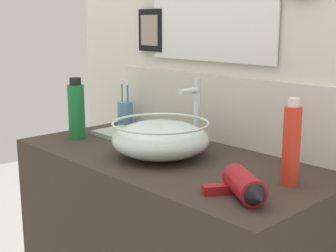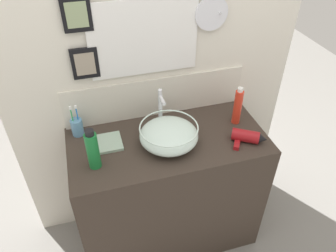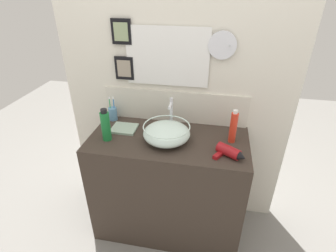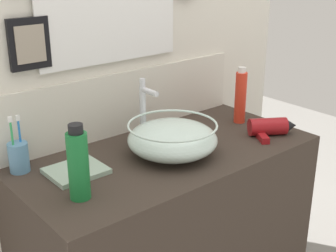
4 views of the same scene
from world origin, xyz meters
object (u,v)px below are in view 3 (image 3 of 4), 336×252
(glass_bowl_sink, at_px, (167,133))
(hand_towel, at_px, (124,128))
(faucet, at_px, (171,112))
(spray_bottle, at_px, (106,126))
(hair_drier, at_px, (230,152))
(toothbrush_cup, at_px, (113,114))
(shampoo_bottle, at_px, (233,127))

(glass_bowl_sink, relative_size, hand_towel, 1.77)
(faucet, xyz_separation_m, spray_bottle, (-0.40, -0.22, -0.03))
(hair_drier, relative_size, toothbrush_cup, 1.07)
(glass_bowl_sink, distance_m, hair_drier, 0.43)
(hair_drier, height_order, shampoo_bottle, shampoo_bottle)
(hair_drier, xyz_separation_m, spray_bottle, (-0.82, 0.04, 0.08))
(hand_towel, bearing_deg, faucet, 11.93)
(faucet, xyz_separation_m, hair_drier, (0.42, -0.27, -0.10))
(toothbrush_cup, bearing_deg, spray_bottle, -77.03)
(hair_drier, distance_m, shampoo_bottle, 0.20)
(hair_drier, distance_m, hand_towel, 0.78)
(spray_bottle, xyz_separation_m, hand_towel, (0.07, 0.15, -0.10))
(glass_bowl_sink, distance_m, shampoo_bottle, 0.44)
(glass_bowl_sink, bearing_deg, spray_bottle, -171.77)
(faucet, height_order, shampoo_bottle, faucet)
(glass_bowl_sink, relative_size, shampoo_bottle, 1.34)
(shampoo_bottle, bearing_deg, glass_bowl_sink, -170.09)
(toothbrush_cup, bearing_deg, faucet, -7.26)
(toothbrush_cup, xyz_separation_m, hand_towel, (0.13, -0.13, -0.04))
(faucet, distance_m, hand_towel, 0.37)
(hair_drier, bearing_deg, shampoo_bottle, 85.30)
(glass_bowl_sink, xyz_separation_m, hair_drier, (0.42, -0.10, -0.03))
(hand_towel, bearing_deg, hair_drier, -14.48)
(hand_towel, bearing_deg, shampoo_bottle, -1.17)
(glass_bowl_sink, height_order, spray_bottle, spray_bottle)
(glass_bowl_sink, relative_size, toothbrush_cup, 1.63)
(toothbrush_cup, relative_size, hand_towel, 1.09)
(spray_bottle, bearing_deg, faucet, 28.65)
(hair_drier, bearing_deg, faucet, 147.67)
(spray_bottle, bearing_deg, toothbrush_cup, 102.97)
(glass_bowl_sink, distance_m, spray_bottle, 0.41)
(hair_drier, height_order, hand_towel, hair_drier)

